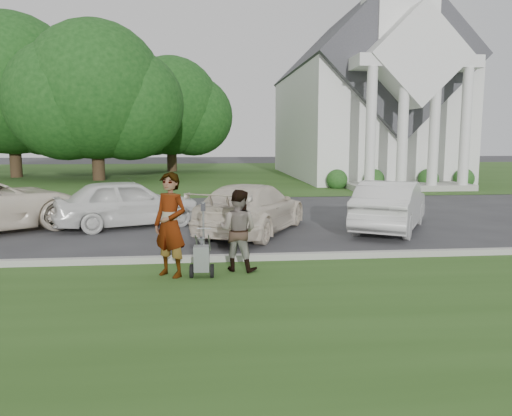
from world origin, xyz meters
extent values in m
plane|color=#333335|center=(0.00, 0.00, 0.00)|extent=(120.00, 120.00, 0.00)
cube|color=#2C4D1A|center=(0.00, -3.00, 0.01)|extent=(80.00, 7.00, 0.01)
cube|color=#2C4D1A|center=(0.00, 27.00, 0.01)|extent=(80.00, 30.00, 0.01)
cube|color=#9E9E93|center=(0.00, 0.55, 0.07)|extent=(80.00, 0.18, 0.15)
cube|color=white|center=(9.00, 24.00, 3.50)|extent=(9.00, 16.00, 7.00)
cube|color=#38383D|center=(9.00, 24.00, 7.00)|extent=(9.19, 17.00, 9.19)
cube|color=#9E9E93|center=(9.00, 14.80, 0.15)|extent=(6.20, 2.60, 0.30)
cylinder|color=white|center=(6.60, 13.80, 3.00)|extent=(0.50, 0.50, 6.00)
cylinder|color=white|center=(8.20, 13.80, 3.00)|extent=(0.50, 0.50, 6.00)
cylinder|color=white|center=(9.80, 13.80, 3.00)|extent=(0.50, 0.50, 6.00)
cylinder|color=white|center=(11.40, 13.80, 3.00)|extent=(0.50, 0.50, 6.00)
cube|color=white|center=(9.00, 14.60, 6.30)|extent=(6.20, 2.00, 0.60)
cube|color=white|center=(9.00, 14.60, 6.60)|extent=(5.09, 2.20, 5.09)
sphere|color=#1E4C19|center=(5.50, 15.70, 0.45)|extent=(1.10, 1.10, 1.10)
sphere|color=#1E4C19|center=(7.50, 15.70, 0.45)|extent=(1.10, 1.10, 1.10)
sphere|color=#1E4C19|center=(10.50, 15.70, 0.45)|extent=(1.10, 1.10, 1.10)
sphere|color=#1E4C19|center=(12.50, 15.70, 0.45)|extent=(1.10, 1.10, 1.10)
cylinder|color=#332316|center=(-8.00, 22.00, 1.60)|extent=(0.76, 0.76, 3.20)
sphere|color=#133B12|center=(-8.00, 22.00, 5.51)|extent=(8.40, 8.40, 8.40)
sphere|color=#133B12|center=(-6.11, 22.30, 4.67)|extent=(6.89, 6.89, 6.89)
sphere|color=#133B12|center=(-9.68, 21.70, 4.88)|extent=(7.22, 7.22, 7.22)
cylinder|color=#332316|center=(-14.00, 25.00, 1.80)|extent=(0.76, 0.76, 3.60)
sphere|color=#133B12|center=(-14.00, 25.00, 6.13)|extent=(9.20, 9.20, 9.20)
sphere|color=#133B12|center=(-11.93, 25.30, 5.21)|extent=(7.54, 7.54, 7.54)
cylinder|color=#332316|center=(-4.00, 30.00, 1.50)|extent=(0.76, 0.76, 3.00)
sphere|color=#133B12|center=(-4.00, 30.00, 5.09)|extent=(7.60, 7.60, 7.60)
sphere|color=#133B12|center=(-2.29, 30.30, 4.33)|extent=(6.23, 6.23, 6.23)
sphere|color=#133B12|center=(-5.52, 29.70, 4.52)|extent=(6.54, 6.54, 6.54)
cylinder|color=black|center=(-1.67, -0.63, 0.13)|extent=(0.08, 0.27, 0.26)
cylinder|color=black|center=(-1.28, -0.66, 0.13)|extent=(0.08, 0.27, 0.26)
cylinder|color=#2D2D33|center=(-1.47, -0.65, 0.13)|extent=(0.44, 0.06, 0.03)
cube|color=gray|center=(-1.47, -0.65, 0.37)|extent=(0.31, 0.26, 0.48)
cone|color=gray|center=(-1.47, -0.65, 0.70)|extent=(0.16, 0.16, 0.14)
cylinder|color=#2D2D33|center=(-1.47, -0.65, 0.77)|extent=(0.04, 0.04, 0.05)
cylinder|color=gray|center=(-1.57, -0.22, 0.59)|extent=(0.07, 0.65, 0.47)
cylinder|color=gray|center=(-1.32, -0.23, 0.59)|extent=(0.07, 0.65, 0.47)
cylinder|color=gray|center=(-1.43, 0.09, 0.82)|extent=(0.28, 0.04, 0.02)
imported|color=#999999|center=(-2.05, -0.50, 0.99)|extent=(0.86, 0.81, 1.98)
imported|color=#999999|center=(-0.75, -0.20, 0.81)|extent=(0.96, 0.87, 1.62)
cylinder|color=gray|center=(-1.44, 0.27, 0.58)|extent=(0.04, 0.04, 1.16)
cube|color=#2D2D33|center=(-1.44, 0.27, 1.23)|extent=(0.10, 0.07, 0.17)
cylinder|color=gray|center=(-1.44, 0.27, 1.32)|extent=(0.09, 0.09, 0.03)
imported|color=white|center=(-3.70, 5.09, 0.72)|extent=(4.57, 3.12, 1.44)
imported|color=silver|center=(-0.12, 3.74, 0.69)|extent=(3.86, 5.15, 1.39)
imported|color=silver|center=(3.90, 3.86, 0.71)|extent=(3.45, 4.49, 1.42)
camera|label=1|loc=(-1.38, -9.88, 2.63)|focal=35.00mm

